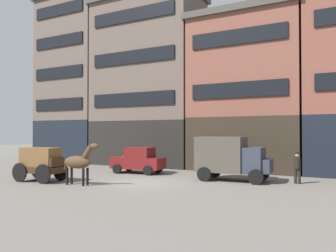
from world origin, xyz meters
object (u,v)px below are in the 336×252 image
pedestrian_officer (297,166)px  cargo_wagon (41,162)px  delivery_truck_near (231,157)px  draft_horse (79,162)px  sedan_dark (138,160)px

pedestrian_officer → cargo_wagon: bearing=-155.3°
cargo_wagon → delivery_truck_near: delivery_truck_near is taller
cargo_wagon → draft_horse: draft_horse is taller
cargo_wagon → delivery_truck_near: bearing=29.7°
cargo_wagon → pedestrian_officer: size_ratio=1.67×
draft_horse → sedan_dark: draft_horse is taller
cargo_wagon → draft_horse: size_ratio=1.27×
delivery_truck_near → pedestrian_officer: 3.75m
draft_horse → delivery_truck_near: delivery_truck_near is taller
delivery_truck_near → pedestrian_officer: bearing=9.6°
cargo_wagon → pedestrian_officer: (13.44, 6.19, -0.17)m
pedestrian_officer → sedan_dark: bearing=-179.3°
delivery_truck_near → sedan_dark: delivery_truck_near is taller
cargo_wagon → delivery_truck_near: size_ratio=0.68×
draft_horse → pedestrian_officer: 12.19m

